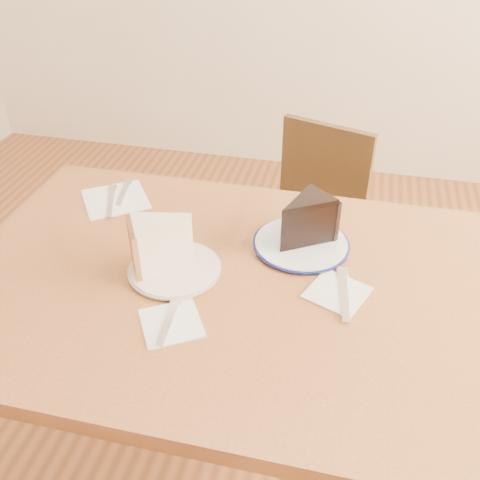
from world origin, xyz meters
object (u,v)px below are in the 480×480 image
table (230,313)px  chair_far (306,229)px  chocolate_cake (302,224)px  carrot_cake (165,243)px  plate_cream (175,269)px  plate_navy (301,244)px

table → chair_far: size_ratio=1.55×
chocolate_cake → carrot_cake: bearing=66.4°
chair_far → carrot_cake: 0.83m
plate_cream → carrot_cake: bearing=156.6°
carrot_cake → chocolate_cake: bearing=87.6°
table → chair_far: (0.10, 0.70, -0.22)m
plate_cream → carrot_cake: (-0.02, 0.01, 0.06)m
carrot_cake → chocolate_cake: carrot_cake is taller
table → plate_navy: size_ratio=5.60×
plate_cream → chocolate_cake: bearing=31.1°
plate_navy → carrot_cake: 0.32m
table → carrot_cake: (-0.14, 0.01, 0.16)m
table → carrot_cake: size_ratio=9.71×
table → plate_cream: 0.16m
chair_far → chocolate_cake: (0.03, -0.54, 0.38)m
chair_far → plate_navy: (0.03, -0.54, 0.33)m
carrot_cake → table: bearing=56.5°
chair_far → chocolate_cake: chocolate_cake is taller
plate_cream → chocolate_cake: size_ratio=1.52×
chocolate_cake → chair_far: bearing=-47.9°
plate_cream → plate_navy: size_ratio=0.91×
plate_navy → chocolate_cake: size_ratio=1.66×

